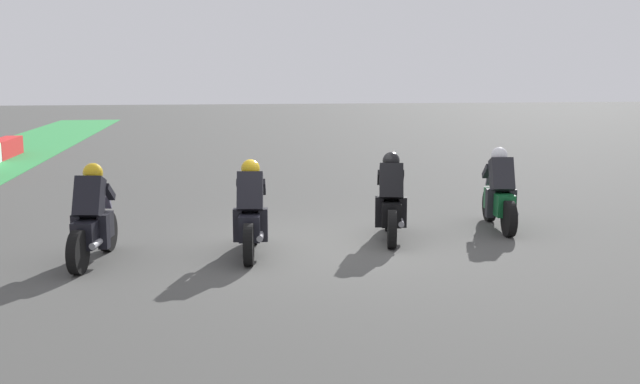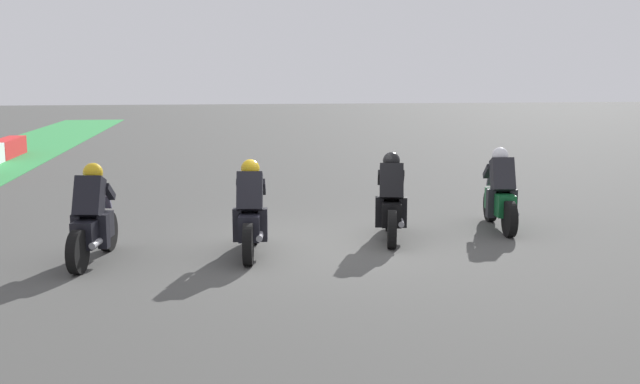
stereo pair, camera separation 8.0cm
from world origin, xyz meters
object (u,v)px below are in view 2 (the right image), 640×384
rider_lane_a (500,196)px  rider_lane_b (391,204)px  rider_lane_d (93,222)px  rider_lane_c (251,216)px

rider_lane_a → rider_lane_b: same height
rider_lane_a → rider_lane_d: bearing=109.0°
rider_lane_a → rider_lane_b: bearing=111.6°
rider_lane_c → rider_lane_d: same height
rider_lane_b → rider_lane_d: 4.94m
rider_lane_a → rider_lane_c: (-1.25, 4.68, 0.00)m
rider_lane_a → rider_lane_c: 4.84m
rider_lane_c → rider_lane_d: 2.41m
rider_lane_b → rider_lane_c: size_ratio=0.99×
rider_lane_a → rider_lane_c: size_ratio=1.00×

